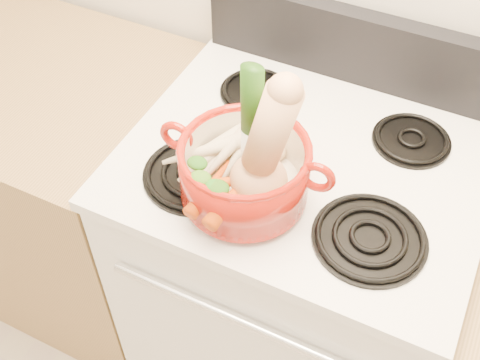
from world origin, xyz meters
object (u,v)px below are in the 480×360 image
at_px(stove_body, 293,278).
at_px(leek, 252,125).
at_px(dutch_oven, 245,171).
at_px(squash, 260,145).

bearing_deg(stove_body, leek, -114.27).
distance_m(stove_body, leek, 0.70).
relative_size(dutch_oven, squash, 0.90).
bearing_deg(dutch_oven, leek, 73.05).
bearing_deg(dutch_oven, stove_body, 63.19).
height_order(squash, leek, squash).
bearing_deg(squash, dutch_oven, 148.62).
xyz_separation_m(stove_body, squash, (-0.03, -0.19, 0.67)).
height_order(stove_body, leek, leek).
bearing_deg(stove_body, squash, -100.27).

